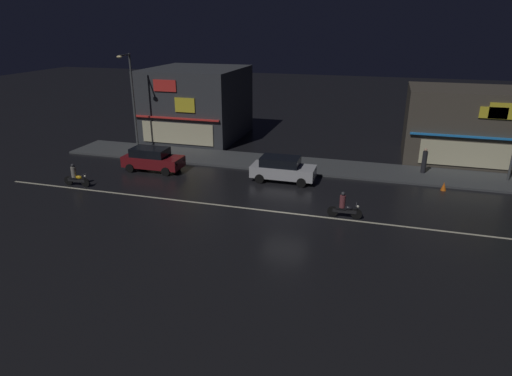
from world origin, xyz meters
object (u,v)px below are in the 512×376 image
Objects in this scene: parked_car_trailing at (282,169)px; motorcycle_following at (344,207)px; pedestrian_on_sidewalk at (424,161)px; parked_car_near_kerb at (152,159)px; motorcycle_lead at (76,177)px; traffic_cone at (444,186)px; streetlamp_west at (132,95)px.

motorcycle_following is (4.63, -4.97, -0.24)m from parked_car_trailing.
parked_car_trailing is (-9.28, -4.10, -0.10)m from pedestrian_on_sidewalk.
parked_car_near_kerb is (-18.85, -4.51, -0.10)m from pedestrian_on_sidewalk.
traffic_cone is (23.21, 5.91, -0.36)m from motorcycle_lead.
streetlamp_west is 1.80× the size of parked_car_near_kerb.
streetlamp_west reaches higher than pedestrian_on_sidewalk.
pedestrian_on_sidewalk is at bearing 69.64° from motorcycle_following.
streetlamp_west is at bearing -92.57° from pedestrian_on_sidewalk.
motorcycle_lead is (-3.25, -4.38, -0.24)m from parked_car_near_kerb.
motorcycle_following is at bearing -30.33° from pedestrian_on_sidewalk.
parked_car_near_kerb reaches higher than traffic_cone.
parked_car_near_kerb is 9.58m from parked_car_trailing.
motorcycle_following is at bearing -17.79° from parked_car_near_kerb.
pedestrian_on_sidewalk is 10.20m from motorcycle_following.
parked_car_trailing reaches higher than motorcycle_lead.
parked_car_near_kerb is 14.92m from motorcycle_following.
motorcycle_following is (18.04, -8.83, -4.02)m from streetlamp_west.
motorcycle_following is at bearing -47.03° from parked_car_trailing.
traffic_cone is at bearing 53.43° from motorcycle_following.
motorcycle_lead reaches higher than traffic_cone.
parked_car_trailing is (13.41, -3.85, -3.79)m from streetlamp_west.
motorcycle_lead and motorcycle_following have the same top height.
motorcycle_following is at bearing -8.97° from motorcycle_lead.
traffic_cone is at bearing 5.90° from motorcycle_lead.
parked_car_near_kerb is at bearing -48.02° from streetlamp_west.
motorcycle_lead is (-12.82, -4.79, -0.24)m from parked_car_trailing.
streetlamp_west reaches higher than parked_car_trailing.
pedestrian_on_sidewalk is 0.41× the size of parked_car_near_kerb.
traffic_cone is at bearing 6.13° from parked_car_trailing.
streetlamp_west reaches higher than motorcycle_lead.
traffic_cone is at bearing -6.57° from streetlamp_west.
motorcycle_lead is 17.46m from motorcycle_following.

